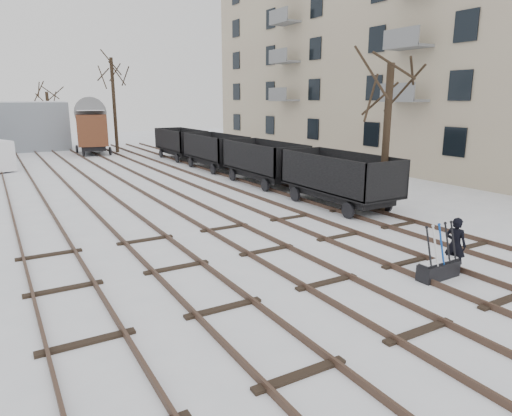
% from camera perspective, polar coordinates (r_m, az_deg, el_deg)
% --- Properties ---
extents(ground, '(120.00, 120.00, 0.00)m').
position_cam_1_polar(ground, '(12.21, 8.82, -9.29)').
color(ground, white).
rests_on(ground, ground).
extents(tracks, '(13.90, 52.00, 0.16)m').
position_cam_1_polar(tracks, '(23.93, -12.17, 2.03)').
color(tracks, black).
rests_on(tracks, ground).
extents(apartment_block, '(10.12, 45.00, 16.10)m').
position_cam_1_polar(apartment_block, '(35.54, 20.86, 18.05)').
color(apartment_block, '#BBB090').
rests_on(apartment_block, ground).
extents(shed_right, '(7.00, 6.00, 4.50)m').
position_cam_1_polar(shed_right, '(48.84, -26.83, 9.17)').
color(shed_right, gray).
rests_on(shed_right, ground).
extents(ground_frame, '(1.31, 0.45, 1.49)m').
position_cam_1_polar(ground_frame, '(13.23, 21.85, -7.00)').
color(ground_frame, black).
rests_on(ground_frame, ground).
extents(worker, '(0.52, 0.65, 1.57)m').
position_cam_1_polar(worker, '(13.71, 23.65, -4.26)').
color(worker, black).
rests_on(worker, ground).
extents(freight_wagon_a, '(2.31, 5.77, 2.36)m').
position_cam_1_polar(freight_wagon_a, '(20.59, 10.30, 2.63)').
color(freight_wagon_a, black).
rests_on(freight_wagon_a, ground).
extents(freight_wagon_b, '(2.31, 5.77, 2.36)m').
position_cam_1_polar(freight_wagon_b, '(25.71, 1.01, 4.98)').
color(freight_wagon_b, black).
rests_on(freight_wagon_b, ground).
extents(freight_wagon_c, '(2.31, 5.77, 2.36)m').
position_cam_1_polar(freight_wagon_c, '(31.31, -5.11, 6.45)').
color(freight_wagon_c, black).
rests_on(freight_wagon_c, ground).
extents(freight_wagon_d, '(2.31, 5.77, 2.36)m').
position_cam_1_polar(freight_wagon_d, '(37.17, -9.36, 7.43)').
color(freight_wagon_d, black).
rests_on(freight_wagon_d, ground).
extents(box_van_wagon, '(3.38, 5.33, 3.80)m').
position_cam_1_polar(box_van_wagon, '(42.57, -19.88, 9.34)').
color(box_van_wagon, black).
rests_on(box_van_wagon, ground).
extents(tree_near, '(0.30, 0.30, 6.09)m').
position_cam_1_polar(tree_near, '(19.67, 15.95, 8.16)').
color(tree_near, black).
rests_on(tree_near, ground).
extents(tree_far_left, '(0.30, 0.30, 5.40)m').
position_cam_1_polar(tree_far_left, '(51.02, -24.42, 10.05)').
color(tree_far_left, black).
rests_on(tree_far_left, ground).
extents(tree_far_right, '(0.30, 0.30, 8.21)m').
position_cam_1_polar(tree_far_right, '(43.34, -17.29, 12.10)').
color(tree_far_right, black).
rests_on(tree_far_right, ground).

